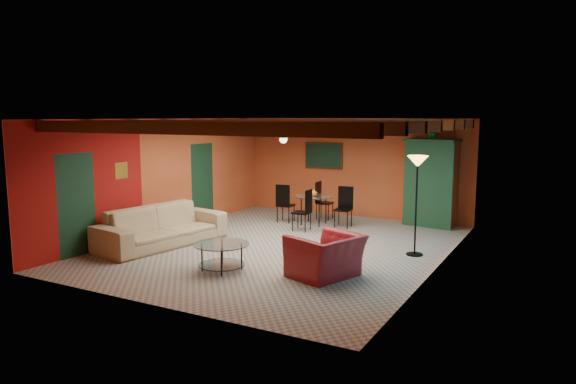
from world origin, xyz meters
The scene contains 11 objects.
room centered at (0.00, 0.11, 2.36)m, with size 6.52×8.01×2.71m.
sofa centered at (-2.35, -1.15, 0.42)m, with size 2.86×1.12×0.84m, color tan.
armchair centered at (1.68, -1.53, 0.37)m, with size 1.14×1.00×0.74m, color maroon.
coffee_table centered at (-0.11, -2.08, 0.25)m, with size 1.00×1.00×0.51m, color silver, non-canonical shape.
dining_table centered at (-0.43, 2.37, 0.51)m, with size 1.96×1.96×1.02m, color white, non-canonical shape.
armoire centered at (2.20, 3.70, 1.07)m, with size 1.22×0.60×2.13m, color brown.
floor_lamp centered at (2.65, 0.64, 1.00)m, with size 0.41×0.41×2.00m, color black, non-canonical shape.
ceiling_fan centered at (0.00, 0.00, 2.36)m, with size 1.50×1.50×0.44m, color #472614, non-canonical shape.
painting centered at (-0.90, 3.96, 1.65)m, with size 1.05×0.03×0.65m, color black.
potted_plant centered at (2.20, 3.70, 2.39)m, with size 0.46×0.40×0.51m, color #26661E.
vase centered at (-0.43, 2.37, 1.12)m, with size 0.18×0.18×0.19m, color orange.
Camera 1 is at (5.32, -9.58, 2.76)m, focal length 32.82 mm.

